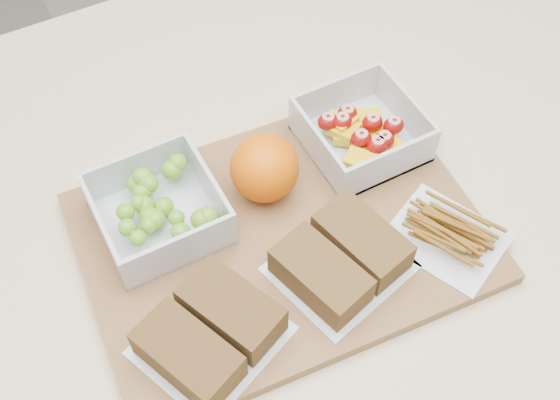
# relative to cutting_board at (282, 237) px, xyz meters

# --- Properties ---
(counter) EXTENTS (1.20, 0.90, 0.90)m
(counter) POSITION_rel_cutting_board_xyz_m (0.01, 0.03, -0.46)
(counter) COLOR beige
(counter) RESTS_ON ground
(cutting_board) EXTENTS (0.44, 0.33, 0.02)m
(cutting_board) POSITION_rel_cutting_board_xyz_m (0.00, 0.00, 0.00)
(cutting_board) COLOR brown
(cutting_board) RESTS_ON counter
(grape_container) EXTENTS (0.13, 0.13, 0.05)m
(grape_container) POSITION_rel_cutting_board_xyz_m (-0.11, 0.08, 0.03)
(grape_container) COLOR silver
(grape_container) RESTS_ON cutting_board
(fruit_container) EXTENTS (0.12, 0.12, 0.05)m
(fruit_container) POSITION_rel_cutting_board_xyz_m (0.14, 0.07, 0.03)
(fruit_container) COLOR silver
(fruit_container) RESTS_ON cutting_board
(orange) EXTENTS (0.08, 0.08, 0.08)m
(orange) POSITION_rel_cutting_board_xyz_m (0.01, 0.06, 0.05)
(orange) COLOR #EA6305
(orange) RESTS_ON cutting_board
(sandwich_bag_left) EXTENTS (0.16, 0.16, 0.04)m
(sandwich_bag_left) POSITION_rel_cutting_board_xyz_m (-0.12, -0.08, 0.03)
(sandwich_bag_left) COLOR silver
(sandwich_bag_left) RESTS_ON cutting_board
(sandwich_bag_center) EXTENTS (0.15, 0.14, 0.04)m
(sandwich_bag_center) POSITION_rel_cutting_board_xyz_m (0.03, -0.07, 0.03)
(sandwich_bag_center) COLOR silver
(sandwich_bag_center) RESTS_ON cutting_board
(pretzel_bag) EXTENTS (0.14, 0.15, 0.03)m
(pretzel_bag) POSITION_rel_cutting_board_xyz_m (0.15, -0.09, 0.02)
(pretzel_bag) COLOR silver
(pretzel_bag) RESTS_ON cutting_board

